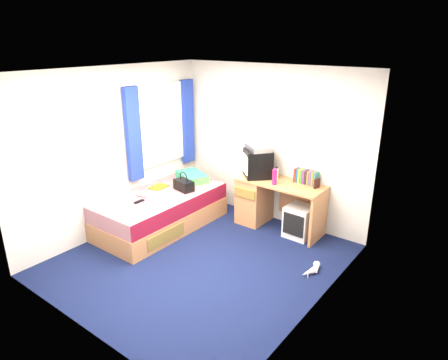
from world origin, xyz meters
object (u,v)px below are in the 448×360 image
Objects in this scene: pink_water_bottle at (275,177)px; handbag at (184,185)px; storage_cube at (300,221)px; crt_tv at (258,163)px; vcr at (258,147)px; white_heels at (313,271)px; bed at (161,211)px; magazine at (159,187)px; towel at (163,198)px; desk at (265,199)px; colour_swatch_fan at (127,207)px; remote_control at (139,201)px; picture_frame at (317,183)px; pillow at (192,177)px; aerosol_can at (277,174)px; water_bottle at (143,195)px.

pink_water_bottle is 1.40m from handbag.
crt_tv is (-0.78, 0.05, 0.72)m from storage_cube.
crt_tv is 0.25m from vcr.
crt_tv reaches higher than white_heels.
vcr reaches higher than bed.
magazine is at bearing -100.77° from crt_tv.
handbag reaches higher than bed.
bed is 1.63m from crt_tv.
storage_cube is 1.43× the size of towel.
pink_water_bottle is at bearing 145.29° from white_heels.
handbag reaches higher than magazine.
desk reaches higher than towel.
storage_cube is 1.33× the size of handbag.
remote_control reaches higher than colour_swatch_fan.
picture_frame is (1.97, 1.14, 0.55)m from bed.
picture_frame is 2.18m from towel.
towel is (0.29, -0.93, -0.01)m from pillow.
magazine is at bearing -156.41° from pink_water_bottle.
white_heels is at bearing -39.76° from aerosol_can.
water_bottle reaches higher than remote_control.
colour_swatch_fan is at bearing -125.38° from picture_frame.
picture_frame is at bearing 41.47° from vcr.
remote_control is at bearing -92.65° from bed.
pillow is at bearing 91.79° from remote_control.
pillow is 1.19× the size of storage_cube.
colour_swatch_fan is (-1.05, -1.67, -0.41)m from crt_tv.
handbag is at bearing -146.22° from aerosol_can.
crt_tv is 1.61× the size of handbag.
water_bottle reaches higher than white_heels.
water_bottle reaches higher than bed.
aerosol_can reaches higher than colour_swatch_fan.
pink_water_bottle is 1.94m from water_bottle.
crt_tv is at bearing 58.00° from towel.
aerosol_can reaches higher than picture_frame.
towel is (0.26, -0.18, 0.33)m from bed.
remote_control reaches higher than storage_cube.
picture_frame is at bearing 6.08° from desk.
bed is at bearing 61.51° from water_bottle.
desk is at bearing -159.15° from aerosol_can.
pillow is 0.60m from magazine.
picture_frame is at bearing 49.64° from crt_tv.
picture_frame is at bearing 115.45° from white_heels.
aerosol_can is at bearing 42.69° from water_bottle.
pillow reaches higher than magazine.
magazine is (-0.48, 0.37, -0.05)m from towel.
desk is 1.26m from handbag.
white_heels is at bearing -51.33° from picture_frame.
crt_tv reaches higher than handbag.
aerosol_can reaches higher than handbag.
vcr reaches higher than remote_control.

